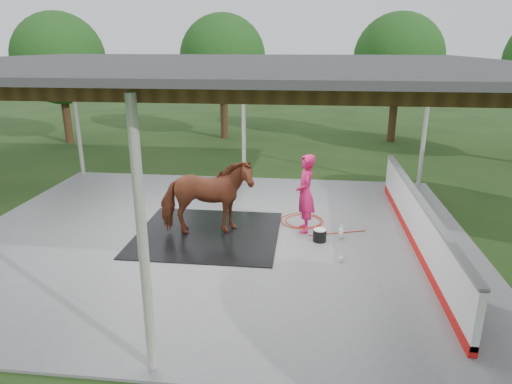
# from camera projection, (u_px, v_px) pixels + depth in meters

# --- Properties ---
(ground) EXTENTS (100.00, 100.00, 0.00)m
(ground) POSITION_uv_depth(u_px,v_px,m) (217.00, 237.00, 10.97)
(ground) COLOR #1E3814
(concrete_slab) EXTENTS (12.00, 10.00, 0.05)m
(concrete_slab) POSITION_uv_depth(u_px,v_px,m) (217.00, 236.00, 10.96)
(concrete_slab) COLOR slate
(concrete_slab) RESTS_ON ground
(pavilion_structure) EXTENTS (12.60, 10.60, 4.05)m
(pavilion_structure) POSITION_uv_depth(u_px,v_px,m) (212.00, 67.00, 9.73)
(pavilion_structure) COLOR beige
(pavilion_structure) RESTS_ON ground
(dasher_board) EXTENTS (0.16, 8.00, 1.15)m
(dasher_board) POSITION_uv_depth(u_px,v_px,m) (417.00, 222.00, 10.28)
(dasher_board) COLOR red
(dasher_board) RESTS_ON concrete_slab
(tree_belt) EXTENTS (28.00, 28.00, 5.80)m
(tree_belt) POSITION_uv_depth(u_px,v_px,m) (233.00, 73.00, 10.61)
(tree_belt) COLOR #382314
(tree_belt) RESTS_ON ground
(rubber_mat) EXTENTS (3.39, 3.18, 0.03)m
(rubber_mat) POSITION_uv_depth(u_px,v_px,m) (208.00, 234.00, 11.01)
(rubber_mat) COLOR black
(rubber_mat) RESTS_ON concrete_slab
(horse) EXTENTS (2.34, 1.49, 1.83)m
(horse) POSITION_uv_depth(u_px,v_px,m) (206.00, 198.00, 10.72)
(horse) COLOR brown
(horse) RESTS_ON rubber_mat
(handler) EXTENTS (0.54, 0.75, 1.92)m
(handler) POSITION_uv_depth(u_px,v_px,m) (305.00, 194.00, 10.94)
(handler) COLOR #C21450
(handler) RESTS_ON concrete_slab
(wash_bucket) EXTENTS (0.31, 0.31, 0.29)m
(wash_bucket) POSITION_uv_depth(u_px,v_px,m) (320.00, 235.00, 10.59)
(wash_bucket) COLOR black
(wash_bucket) RESTS_ON concrete_slab
(soap_bottle_a) EXTENTS (0.18, 0.18, 0.33)m
(soap_bottle_a) POSITION_uv_depth(u_px,v_px,m) (341.00, 232.00, 10.72)
(soap_bottle_a) COLOR silver
(soap_bottle_a) RESTS_ON concrete_slab
(soap_bottle_b) EXTENTS (0.09, 0.09, 0.17)m
(soap_bottle_b) POSITION_uv_depth(u_px,v_px,m) (341.00, 258.00, 9.59)
(soap_bottle_b) COLOR #338CD8
(soap_bottle_b) RESTS_ON concrete_slab
(hose_coil) EXTENTS (2.12, 1.50, 0.02)m
(hose_coil) POSITION_uv_depth(u_px,v_px,m) (303.00, 221.00, 11.80)
(hose_coil) COLOR #A92A0C
(hose_coil) RESTS_ON concrete_slab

